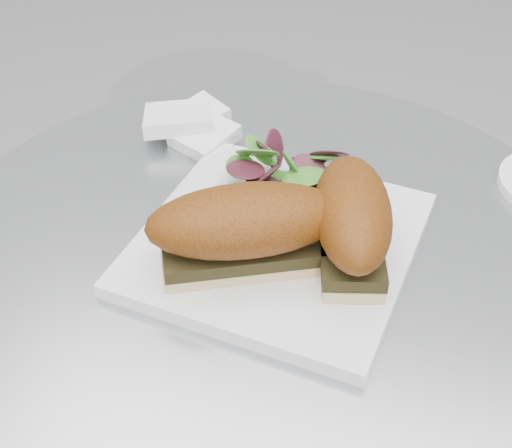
{
  "coord_description": "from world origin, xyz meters",
  "views": [
    {
      "loc": [
        0.14,
        -0.5,
        1.21
      ],
      "look_at": [
        -0.01,
        -0.0,
        0.77
      ],
      "focal_mm": 50.0,
      "sensor_mm": 36.0,
      "label": 1
    }
  ],
  "objects": [
    {
      "name": "table",
      "position": [
        0.0,
        0.0,
        0.49
      ],
      "size": [
        0.7,
        0.7,
        0.73
      ],
      "color": "#B6BABE",
      "rests_on": "ground"
    },
    {
      "name": "plate",
      "position": [
        0.01,
        0.01,
        0.74
      ],
      "size": [
        0.29,
        0.29,
        0.02
      ],
      "primitive_type": "cube",
      "rotation": [
        0.0,
        0.0,
        -0.11
      ],
      "color": "white",
      "rests_on": "table"
    },
    {
      "name": "sandwich_left",
      "position": [
        -0.01,
        -0.03,
        0.79
      ],
      "size": [
        0.2,
        0.15,
        0.08
      ],
      "rotation": [
        0.0,
        0.0,
        0.45
      ],
      "color": "#C8B97D",
      "rests_on": "plate"
    },
    {
      "name": "sandwich_right",
      "position": [
        0.08,
        0.01,
        0.79
      ],
      "size": [
        0.11,
        0.17,
        0.08
      ],
      "rotation": [
        0.0,
        0.0,
        -1.31
      ],
      "color": "#C8B97D",
      "rests_on": "plate"
    },
    {
      "name": "salad",
      "position": [
        -0.0,
        0.09,
        0.77
      ],
      "size": [
        0.1,
        0.1,
        0.05
      ],
      "primitive_type": null,
      "color": "#509932",
      "rests_on": "plate"
    },
    {
      "name": "napkin",
      "position": [
        -0.14,
        0.17,
        0.74
      ],
      "size": [
        0.12,
        0.12,
        0.02
      ],
      "primitive_type": null,
      "rotation": [
        0.0,
        0.0,
        0.09
      ],
      "color": "white",
      "rests_on": "table"
    }
  ]
}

